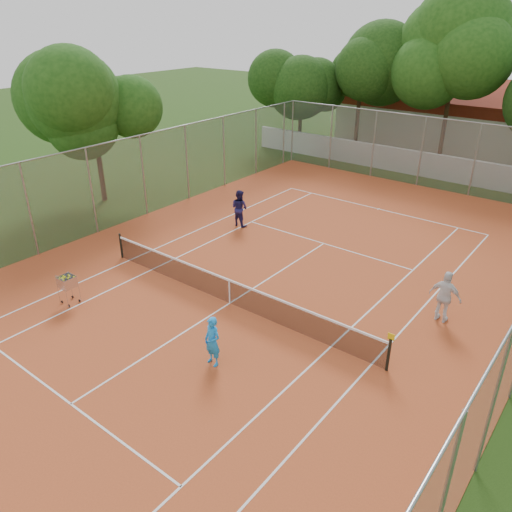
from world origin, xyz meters
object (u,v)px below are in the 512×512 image
Objects in this scene: player_far_left at (239,208)px; ball_hopper at (68,289)px; player_near at (212,341)px; tennis_net at (230,291)px; clubhouse at (456,114)px; player_far_right at (445,297)px.

player_far_left reaches higher than ball_hopper.
player_near is at bearing -10.29° from ball_hopper.
clubhouse is (-2.00, 29.00, 1.69)m from tennis_net.
player_far_left reaches higher than player_near.
player_far_left is 0.97× the size of player_far_right.
clubhouse is at bearing -69.96° from player_far_right.
player_far_right is (8.25, -25.48, -1.28)m from clubhouse.
clubhouse is 23.41m from player_far_left.
tennis_net is 6.57× the size of player_far_right.
player_near is 7.75m from player_far_right.
ball_hopper is (-4.46, -3.44, 0.08)m from tennis_net.
player_far_right is at bearing 169.23° from player_far_left.
ball_hopper is at bearing -94.33° from clubhouse.
player_far_right is (10.56, -2.23, 0.02)m from player_far_left.
clubhouse reaches higher than tennis_net.
player_far_right is at bearing -72.06° from clubhouse.
clubhouse is 32.57m from ball_hopper.
tennis_net is 29.12m from clubhouse.
player_near is 10.54m from player_far_left.
clubhouse is at bearing 102.65° from player_near.
player_far_left is (-2.31, -23.26, -1.30)m from clubhouse.
player_far_right is at bearing 60.89° from player_near.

